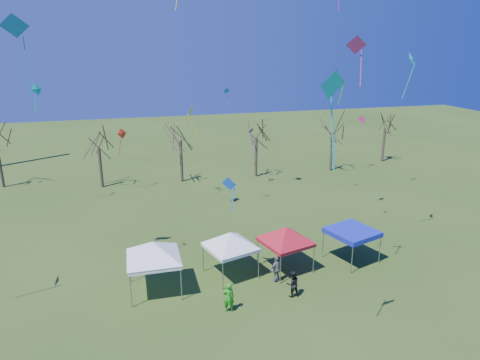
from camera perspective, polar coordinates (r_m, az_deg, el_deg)
The scene contains 25 objects.
ground at distance 26.30m, azimuth 5.34°, elevation -15.53°, with size 140.00×140.00×0.00m, color #2D4817.
tree_1 at distance 46.05m, azimuth -18.52°, elevation 5.98°, with size 3.42×3.42×7.54m.
tree_2 at distance 45.97m, azimuth -8.04°, elevation 7.33°, with size 3.71×3.71×8.18m.
tree_3 at distance 47.47m, azimuth 2.21°, elevation 7.55°, with size 3.59×3.59×7.91m.
tree_4 at distance 50.99m, azimuth 12.36°, elevation 7.83°, with size 3.58×3.58×7.89m.
tree_5 at distance 57.06m, azimuth 18.93°, elevation 7.96°, with size 3.39×3.39×7.46m.
tent_white_west at distance 25.99m, azimuth -11.57°, elevation -8.50°, with size 4.31×4.31×3.80m.
tent_white_mid at distance 27.29m, azimuth -1.31°, elevation -7.40°, with size 3.79×3.79×3.49m.
tent_red at distance 28.09m, azimuth 6.15°, elevation -6.64°, with size 3.88×3.88×3.54m.
tent_blue at distance 30.41m, azimuth 14.73°, elevation -6.77°, with size 3.63×3.63×2.28m.
person_grey at distance 27.52m, azimuth 4.91°, elevation -11.74°, with size 1.04×0.43×1.77m, color slate.
person_dark at distance 26.22m, azimuth 7.03°, elevation -13.57°, with size 0.80×0.63×1.65m, color black.
person_green at distance 24.74m, azimuth -1.53°, elevation -15.37°, with size 0.64×0.42×1.76m, color #1DA31A.
kite_1 at distance 25.82m, azimuth -1.42°, elevation -0.54°, with size 0.99×0.91×2.25m.
kite_19 at distance 44.08m, azimuth -1.81°, elevation 11.73°, with size 0.76×0.59×1.85m.
kite_25 at distance 25.36m, azimuth 13.23°, elevation 12.71°, with size 0.57×0.82×1.66m.
kite_17 at distance 31.68m, azimuth 21.95°, elevation 14.68°, with size 1.11×1.06×3.13m.
kite_2 at distance 40.55m, azimuth -25.50°, elevation 10.83°, with size 1.04×1.09×2.74m.
kite_22 at distance 43.89m, azimuth 1.49°, elevation 6.47°, with size 1.06×1.04×2.72m.
kite_13 at distance 43.95m, azimuth -15.46°, elevation 5.95°, with size 1.05×0.95×2.72m.
kite_27 at distance 24.04m, azimuth 15.24°, elevation 16.96°, with size 1.20×0.93×2.62m.
kite_11 at distance 36.00m, azimuth -6.61°, elevation 9.13°, with size 0.90×1.28×2.67m.
kite_8 at distance 27.23m, azimuth -27.85°, elevation 17.71°, with size 1.57×1.04×4.41m.
kite_12 at distance 51.96m, azimuth 15.95°, elevation 7.72°, with size 0.87×1.07×3.33m.
kite_5 at distance 17.06m, azimuth 12.10°, elevation 12.18°, with size 1.30×0.80×3.99m.
Camera 1 is at (-8.08, -20.52, 14.33)m, focal length 32.00 mm.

